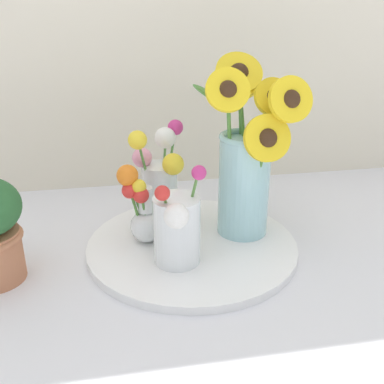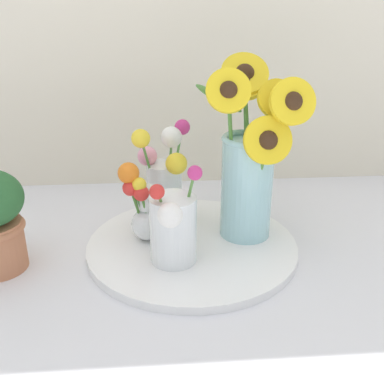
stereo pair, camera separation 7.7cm
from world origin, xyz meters
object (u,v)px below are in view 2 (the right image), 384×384
mason_jar_sunflowers (250,161)px  vase_small_back (165,179)px  vase_bulb_right (142,207)px  vase_small_center (173,227)px  serving_tray (192,246)px

mason_jar_sunflowers → vase_small_back: 0.18m
vase_bulb_right → vase_small_center: bearing=-56.4°
vase_small_center → vase_small_back: (-0.01, 0.16, 0.03)m
serving_tray → vase_small_back: (-0.05, 0.10, 0.10)m
mason_jar_sunflowers → vase_bulb_right: bearing=-177.3°
mason_jar_sunflowers → vase_small_back: (-0.16, 0.07, -0.06)m
vase_small_center → vase_bulb_right: size_ratio=1.14×
vase_small_back → vase_small_center: bearing=-86.1°
serving_tray → mason_jar_sunflowers: (0.11, 0.03, 0.16)m
vase_bulb_right → vase_small_back: vase_small_back is taller
serving_tray → vase_small_back: vase_small_back is taller
mason_jar_sunflowers → vase_small_back: mason_jar_sunflowers is taller
vase_small_back → vase_bulb_right: bearing=-119.6°
mason_jar_sunflowers → vase_small_center: bearing=-148.1°
serving_tray → mason_jar_sunflowers: bearing=14.8°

